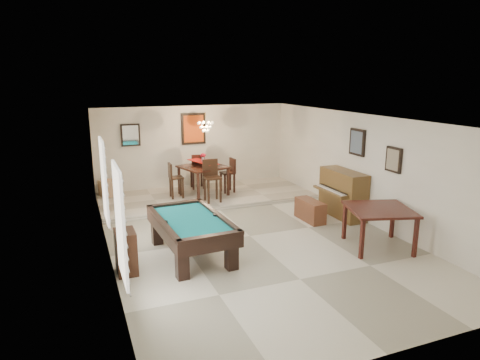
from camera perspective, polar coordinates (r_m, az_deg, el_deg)
ground_plane at (r=9.60m, az=1.34°, el=-7.53°), size 6.00×9.00×0.02m
wall_back at (r=13.39m, az=-6.20°, el=4.28°), size 6.00×0.04×2.60m
wall_front at (r=5.57m, az=20.13°, el=-10.04°), size 6.00×0.04×2.60m
wall_left at (r=8.53m, az=-17.51°, el=-1.66°), size 0.04×9.00×2.60m
wall_right at (r=10.72m, az=16.30°, el=1.47°), size 0.04×9.00×2.60m
ceiling at (r=9.00m, az=1.43°, el=8.16°), size 6.00×9.00×0.04m
dining_step at (r=12.49m, az=-4.51°, el=-2.20°), size 6.00×2.50×0.12m
window_left_front at (r=6.40m, az=-15.70°, el=-5.64°), size 0.06×1.00×1.70m
window_left_rear at (r=9.09m, az=-17.67°, el=-0.10°), size 0.06×1.00×1.70m
pool_table at (r=8.53m, az=-6.49°, el=-7.62°), size 1.34×2.32×0.75m
square_table at (r=9.30m, az=17.95°, el=-6.09°), size 1.54×1.54×0.85m
upright_piano at (r=10.98m, az=12.96°, el=-1.86°), size 0.79×1.42×1.18m
piano_bench at (r=10.67m, az=9.32°, el=-4.02°), size 0.38×0.93×0.51m
apothecary_chest at (r=8.03m, az=-14.97°, el=-9.25°), size 0.35×0.53×0.79m
dining_table at (r=12.36m, az=-4.90°, el=0.22°), size 1.45×1.45×0.96m
flower_vase at (r=12.23m, az=-4.96°, el=3.02°), size 0.19×0.19×0.27m
dining_chair_south at (r=11.63m, az=-3.69°, el=-0.13°), size 0.43×0.43×1.15m
dining_chair_north at (r=13.09m, az=-5.72°, el=1.21°), size 0.43×0.43×1.07m
dining_chair_west at (r=12.15m, az=-8.49°, el=-0.04°), size 0.38×0.38×1.00m
dining_chair_east at (r=12.60m, az=-1.68°, el=0.62°), size 0.40×0.40×1.00m
corner_bench at (r=12.82m, az=-17.18°, el=-1.06°), size 0.53×0.59×0.44m
chandelier at (r=12.03m, az=-4.63°, el=7.59°), size 0.44×0.44×0.60m
back_painting at (r=13.27m, az=-6.22°, el=6.81°), size 0.75×0.06×0.95m
back_mirror at (r=12.91m, az=-14.40°, el=5.83°), size 0.55×0.06×0.65m
right_picture_upper at (r=10.83m, az=15.38°, el=4.88°), size 0.06×0.55×0.65m
right_picture_lower at (r=9.87m, az=19.81°, el=2.57°), size 0.06×0.45×0.55m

